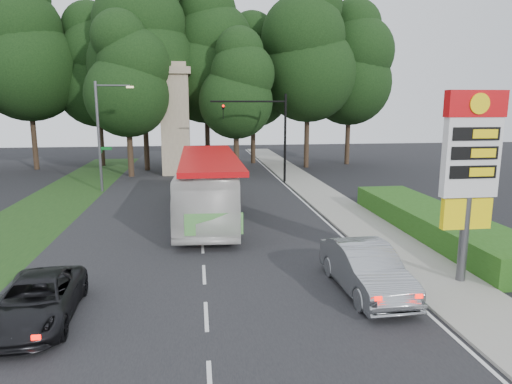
{
  "coord_description": "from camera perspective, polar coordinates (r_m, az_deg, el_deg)",
  "views": [
    {
      "loc": [
        -0.17,
        -12.52,
        6.38
      ],
      "look_at": [
        2.64,
        8.97,
        2.2
      ],
      "focal_mm": 32.0,
      "sensor_mm": 36.0,
      "label": 1
    }
  ],
  "objects": [
    {
      "name": "tree_center_right",
      "position": [
        47.76,
        -6.29,
        16.42
      ],
      "size": [
        9.24,
        9.24,
        18.15
      ],
      "color": "#2D2116",
      "rests_on": "ground"
    },
    {
      "name": "streetlight_signs",
      "position": [
        35.25,
        -18.76,
        7.18
      ],
      "size": [
        2.75,
        0.98,
        8.0
      ],
      "color": "#59595E",
      "rests_on": "ground"
    },
    {
      "name": "tree_east_mid",
      "position": [
        47.13,
        6.57,
        16.9
      ],
      "size": [
        9.52,
        9.52,
        18.7
      ],
      "color": "#2D2116",
      "rests_on": "ground"
    },
    {
      "name": "tree_west_near",
      "position": [
        50.62,
        -19.28,
        14.44
      ],
      "size": [
        8.4,
        8.4,
        16.5
      ],
      "color": "#2D2116",
      "rests_on": "ground"
    },
    {
      "name": "sedan_silver",
      "position": [
        16.3,
        13.58,
        -9.29
      ],
      "size": [
        1.96,
        5.13,
        1.67
      ],
      "primitive_type": "imported",
      "rotation": [
        0.0,
        0.0,
        0.04
      ],
      "color": "#979B9E",
      "rests_on": "ground"
    },
    {
      "name": "tree_far_east",
      "position": [
        50.35,
        11.71,
        15.22
      ],
      "size": [
        8.68,
        8.68,
        17.05
      ],
      "color": "#2D2116",
      "rests_on": "ground"
    },
    {
      "name": "grass_verge_left",
      "position": [
        32.54,
        -23.97,
        -1.33
      ],
      "size": [
        5.0,
        50.0,
        0.02
      ],
      "primitive_type": "cube",
      "color": "#193814",
      "rests_on": "ground"
    },
    {
      "name": "monument",
      "position": [
        42.58,
        -10.05,
        9.03
      ],
      "size": [
        3.0,
        3.0,
        10.05
      ],
      "color": "gray",
      "rests_on": "ground"
    },
    {
      "name": "gas_station_pylon",
      "position": [
        17.38,
        25.27,
        3.5
      ],
      "size": [
        2.1,
        0.45,
        6.85
      ],
      "color": "#59595E",
      "rests_on": "ground"
    },
    {
      "name": "sidewalk_right",
      "position": [
        26.76,
        11.68,
        -2.97
      ],
      "size": [
        3.0,
        80.0,
        0.12
      ],
      "primitive_type": "cube",
      "color": "gray",
      "rests_on": "ground"
    },
    {
      "name": "tree_monument_right",
      "position": [
        42.21,
        -2.54,
        13.11
      ],
      "size": [
        6.72,
        6.72,
        13.2
      ],
      "color": "#2D2116",
      "rests_on": "ground"
    },
    {
      "name": "tree_west_mid",
      "position": [
        50.37,
        -26.83,
        15.83
      ],
      "size": [
        9.8,
        9.8,
        19.25
      ],
      "color": "#2D2116",
      "rests_on": "ground"
    },
    {
      "name": "road_surface",
      "position": [
        25.33,
        -6.85,
        -3.73
      ],
      "size": [
        14.0,
        80.0,
        0.02
      ],
      "primitive_type": "cube",
      "color": "black",
      "rests_on": "ground"
    },
    {
      "name": "hedge",
      "position": [
        24.3,
        21.54,
        -3.62
      ],
      "size": [
        3.0,
        14.0,
        1.2
      ],
      "primitive_type": "cube",
      "color": "#224B14",
      "rests_on": "ground"
    },
    {
      "name": "traffic_signal_mast",
      "position": [
        37.02,
        1.65,
        8.27
      ],
      "size": [
        6.1,
        0.35,
        7.2
      ],
      "color": "black",
      "rests_on": "ground"
    },
    {
      "name": "tree_center_left",
      "position": [
        46.12,
        -14.09,
        17.63
      ],
      "size": [
        10.08,
        10.08,
        19.8
      ],
      "color": "#2D2116",
      "rests_on": "ground"
    },
    {
      "name": "tree_east_near",
      "position": [
        50.01,
        -0.38,
        14.7
      ],
      "size": [
        8.12,
        8.12,
        15.95
      ],
      "color": "#2D2116",
      "rests_on": "ground"
    },
    {
      "name": "ground",
      "position": [
        14.05,
        -6.19,
        -16.15
      ],
      "size": [
        120.0,
        120.0,
        0.0
      ],
      "primitive_type": "plane",
      "color": "black",
      "rests_on": "ground"
    },
    {
      "name": "suv_charcoal",
      "position": [
        15.33,
        -25.72,
        -12.11
      ],
      "size": [
        2.42,
        4.87,
        1.33
      ],
      "primitive_type": "imported",
      "rotation": [
        0.0,
        0.0,
        0.05
      ],
      "color": "black",
      "rests_on": "ground"
    },
    {
      "name": "tree_monument_left",
      "position": [
        41.99,
        -15.9,
        13.65
      ],
      "size": [
        7.28,
        7.28,
        14.3
      ],
      "color": "#2D2116",
      "rests_on": "ground"
    },
    {
      "name": "transit_bus",
      "position": [
        25.84,
        -5.86,
        0.61
      ],
      "size": [
        3.68,
        12.94,
        3.56
      ],
      "primitive_type": "imported",
      "rotation": [
        0.0,
        0.0,
        -0.05
      ],
      "color": "white",
      "rests_on": "ground"
    }
  ]
}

